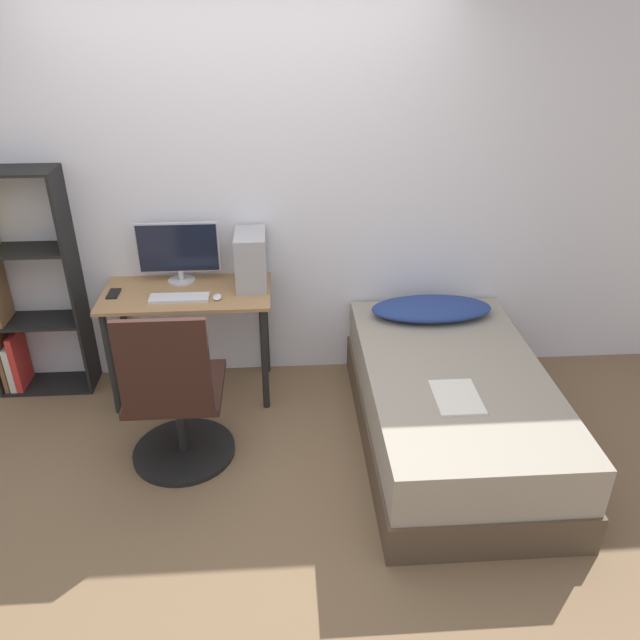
{
  "coord_description": "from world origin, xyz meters",
  "views": [
    {
      "loc": [
        0.23,
        -2.51,
        2.45
      ],
      "look_at": [
        0.43,
        0.64,
        0.75
      ],
      "focal_mm": 35.0,
      "sensor_mm": 36.0,
      "label": 1
    }
  ],
  "objects_px": {
    "bookshelf": "(12,290)",
    "monitor": "(178,250)",
    "office_chair": "(176,407)",
    "pc_tower": "(251,259)",
    "keyboard": "(179,298)",
    "bed": "(451,406)"
  },
  "relations": [
    {
      "from": "monitor",
      "to": "pc_tower",
      "type": "distance_m",
      "value": 0.47
    },
    {
      "from": "office_chair",
      "to": "pc_tower",
      "type": "bearing_deg",
      "value": 62.59
    },
    {
      "from": "office_chair",
      "to": "monitor",
      "type": "distance_m",
      "value": 1.06
    },
    {
      "from": "office_chair",
      "to": "keyboard",
      "type": "height_order",
      "value": "office_chair"
    },
    {
      "from": "keyboard",
      "to": "pc_tower",
      "type": "height_order",
      "value": "pc_tower"
    },
    {
      "from": "office_chair",
      "to": "monitor",
      "type": "bearing_deg",
      "value": 92.94
    },
    {
      "from": "bookshelf",
      "to": "bed",
      "type": "xyz_separation_m",
      "value": [
        2.7,
        -0.77,
        -0.48
      ]
    },
    {
      "from": "bed",
      "to": "monitor",
      "type": "bearing_deg",
      "value": 153.62
    },
    {
      "from": "keyboard",
      "to": "monitor",
      "type": "bearing_deg",
      "value": 94.36
    },
    {
      "from": "bookshelf",
      "to": "monitor",
      "type": "distance_m",
      "value": 1.1
    },
    {
      "from": "bookshelf",
      "to": "monitor",
      "type": "relative_size",
      "value": 2.87
    },
    {
      "from": "keyboard",
      "to": "office_chair",
      "type": "bearing_deg",
      "value": -87.7
    },
    {
      "from": "bed",
      "to": "keyboard",
      "type": "height_order",
      "value": "keyboard"
    },
    {
      "from": "office_chair",
      "to": "bed",
      "type": "distance_m",
      "value": 1.59
    },
    {
      "from": "bed",
      "to": "pc_tower",
      "type": "distance_m",
      "value": 1.53
    },
    {
      "from": "office_chair",
      "to": "monitor",
      "type": "height_order",
      "value": "monitor"
    },
    {
      "from": "bookshelf",
      "to": "pc_tower",
      "type": "height_order",
      "value": "bookshelf"
    },
    {
      "from": "bookshelf",
      "to": "pc_tower",
      "type": "distance_m",
      "value": 1.55
    },
    {
      "from": "bookshelf",
      "to": "monitor",
      "type": "height_order",
      "value": "bookshelf"
    },
    {
      "from": "office_chair",
      "to": "bookshelf",
      "type": "bearing_deg",
      "value": 142.67
    },
    {
      "from": "bookshelf",
      "to": "bed",
      "type": "distance_m",
      "value": 2.85
    },
    {
      "from": "bookshelf",
      "to": "bed",
      "type": "relative_size",
      "value": 0.83
    }
  ]
}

